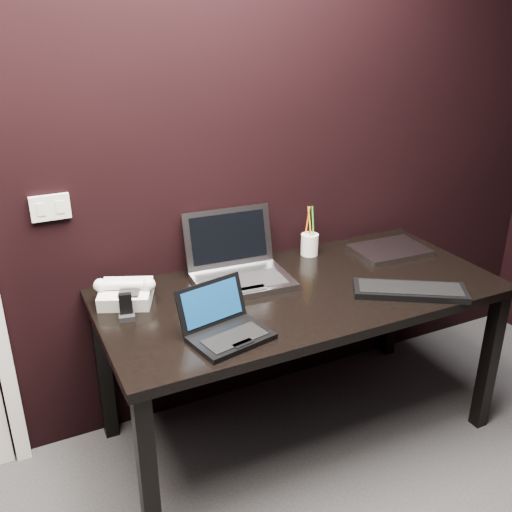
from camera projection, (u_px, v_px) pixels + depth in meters
name	position (u px, v px, depth m)	size (l,w,h in m)	color
wall_back	(197.00, 146.00, 2.41)	(4.00, 4.00, 0.00)	black
wall_switch	(50.00, 208.00, 2.22)	(0.15, 0.02, 0.10)	silver
desk	(301.00, 305.00, 2.45)	(1.70, 0.80, 0.74)	black
netbook	(225.00, 327.00, 2.05)	(0.32, 0.30, 0.18)	black
silver_laptop	(239.00, 269.00, 2.48)	(0.43, 0.39, 0.28)	#9B9AA0
ext_keyboard	(410.00, 290.00, 2.37)	(0.48, 0.38, 0.03)	black
closed_laptop	(390.00, 250.00, 2.78)	(0.36, 0.26, 0.02)	#9F9EA4
desk_phone	(126.00, 293.00, 2.28)	(0.26, 0.25, 0.12)	silver
mobile_phone	(126.00, 310.00, 2.17)	(0.07, 0.06, 0.10)	black
pen_cup	(310.00, 243.00, 2.74)	(0.10, 0.10, 0.24)	white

